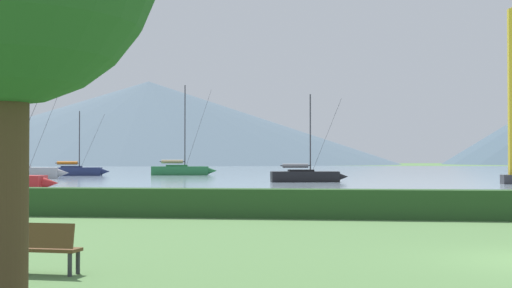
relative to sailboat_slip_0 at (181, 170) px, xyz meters
The scene contains 8 objects.
harbor_water 58.79m from the sailboat_slip_0, 61.13° to the left, with size 320.00×246.00×0.00m, color #8499A8.
hedge_line 79.74m from the sailboat_slip_0, 69.15° to the right, with size 80.00×1.20×1.04m, color #284C23.
sailboat_slip_0 is the anchor object (origin of this frame).
sailboat_slip_2 14.15m from the sailboat_slip_0, 159.11° to the right, with size 8.30×3.93×8.64m.
sailboat_slip_3 35.61m from the sailboat_slip_0, 57.10° to the right, with size 7.55×3.48×8.38m.
sailboat_slip_6 24.97m from the sailboat_slip_0, 121.87° to the right, with size 9.33×5.24×11.17m.
park_bench_under_tree 90.49m from the sailboat_slip_0, 78.19° to the right, with size 1.72×0.60×0.95m.
distant_hill_west_ridge 268.84m from the sailboat_slip_0, 106.90° to the left, with size 244.10×244.10×40.66m, color #4C6070.
Camera 1 is at (-3.95, -16.17, 2.09)m, focal length 53.01 mm.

